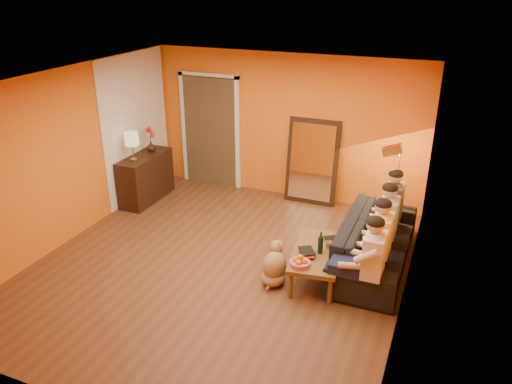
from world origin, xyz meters
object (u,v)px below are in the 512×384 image
at_px(laptop, 337,240).
at_px(sideboard, 146,178).
at_px(coffee_table, 317,264).
at_px(person_far_left, 373,262).
at_px(floor_lamp, 396,191).
at_px(wine_bottle, 321,243).
at_px(dog, 275,263).
at_px(vase, 151,147).
at_px(tumbler, 329,245).
at_px(table_lamp, 132,147).
at_px(sofa, 375,242).
at_px(person_mid_left, 381,242).
at_px(person_far_right, 393,208).
at_px(person_mid_right, 388,224).
at_px(mirror_frame, 312,162).

bearing_deg(laptop, sideboard, 139.81).
xyz_separation_m(coffee_table, person_far_left, (0.79, -0.34, 0.40)).
relative_size(floor_lamp, wine_bottle, 4.65).
relative_size(sideboard, dog, 2.01).
bearing_deg(vase, tumbler, -21.26).
distance_m(table_lamp, sofa, 4.32).
height_order(person_mid_left, laptop, person_mid_left).
bearing_deg(table_lamp, floor_lamp, 8.97).
distance_m(floor_lamp, person_far_left, 2.04).
relative_size(table_lamp, wine_bottle, 1.65).
height_order(person_mid_left, vase, person_mid_left).
bearing_deg(person_far_left, coffee_table, 156.84).
relative_size(floor_lamp, person_far_right, 1.18).
bearing_deg(laptop, person_far_left, -74.42).
bearing_deg(sideboard, dog, -27.87).
bearing_deg(wine_bottle, sofa, 49.69).
xyz_separation_m(sofa, person_mid_right, (0.13, 0.10, 0.27)).
bearing_deg(floor_lamp, person_mid_left, -92.24).
bearing_deg(wine_bottle, tumbler, 67.62).
relative_size(coffee_table, person_mid_left, 1.00).
relative_size(dog, person_mid_right, 0.48).
bearing_deg(person_mid_left, sofa, 106.11).
distance_m(sofa, wine_bottle, 0.97).
height_order(person_far_left, tumbler, person_far_left).
xyz_separation_m(person_far_left, tumbler, (-0.67, 0.46, -0.14)).
relative_size(sofa, dog, 3.92).
bearing_deg(person_far_left, person_mid_right, 90.00).
height_order(sideboard, floor_lamp, floor_lamp).
distance_m(person_mid_left, laptop, 0.65).
xyz_separation_m(sideboard, person_mid_right, (4.37, -0.55, 0.18)).
relative_size(table_lamp, laptop, 1.48).
relative_size(mirror_frame, coffee_table, 1.25).
relative_size(wine_bottle, vase, 1.71).
bearing_deg(person_mid_left, table_lamp, 169.66).
bearing_deg(tumbler, person_mid_left, 8.03).
bearing_deg(sofa, vase, 78.05).
bearing_deg(wine_bottle, person_far_left, -21.25).
distance_m(table_lamp, wine_bottle, 3.82).
relative_size(person_far_right, wine_bottle, 3.94).
height_order(floor_lamp, vase, floor_lamp).
distance_m(floor_lamp, person_far_right, 0.40).
relative_size(table_lamp, person_mid_right, 0.42).
height_order(sofa, person_mid_left, person_mid_left).
distance_m(table_lamp, person_far_right, 4.41).
bearing_deg(vase, person_mid_left, -17.14).
height_order(sofa, tumbler, sofa).
bearing_deg(vase, table_lamp, -90.00).
relative_size(mirror_frame, person_mid_right, 1.25).
xyz_separation_m(dog, tumbler, (0.60, 0.45, 0.17)).
xyz_separation_m(coffee_table, person_far_right, (0.79, 1.31, 0.40)).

